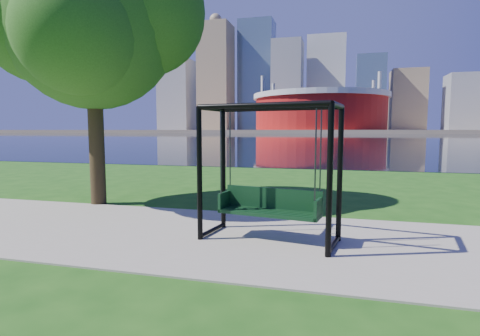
% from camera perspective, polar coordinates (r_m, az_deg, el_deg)
% --- Properties ---
extents(ground, '(900.00, 900.00, 0.00)m').
position_cam_1_polar(ground, '(7.41, 0.51, -9.63)').
color(ground, '#1E5114').
rests_on(ground, ground).
extents(path, '(120.00, 4.00, 0.03)m').
position_cam_1_polar(path, '(6.94, -0.52, -10.57)').
color(path, '#9E937F').
rests_on(path, ground).
extents(river, '(900.00, 180.00, 0.02)m').
position_cam_1_polar(river, '(108.95, 13.85, 4.63)').
color(river, black).
rests_on(river, ground).
extents(far_bank, '(900.00, 228.00, 2.00)m').
position_cam_1_polar(far_bank, '(312.93, 14.48, 5.47)').
color(far_bank, '#937F60').
rests_on(far_bank, ground).
extents(stadium, '(83.00, 83.00, 32.00)m').
position_cam_1_polar(stadium, '(242.52, 12.07, 8.60)').
color(stadium, maroon).
rests_on(stadium, far_bank).
extents(skyline, '(392.00, 66.00, 96.50)m').
position_cam_1_polar(skyline, '(328.13, 13.89, 11.60)').
color(skyline, gray).
rests_on(skyline, far_bank).
extents(swing, '(2.49, 1.39, 2.41)m').
position_cam_1_polar(swing, '(6.57, 4.56, -1.25)').
color(swing, black).
rests_on(swing, ground).
extents(park_tree, '(5.53, 4.99, 6.86)m').
position_cam_1_polar(park_tree, '(10.94, -21.70, 20.21)').
color(park_tree, '#2D2313').
rests_on(park_tree, ground).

